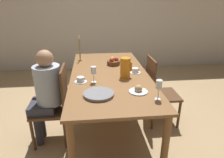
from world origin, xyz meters
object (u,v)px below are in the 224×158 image
chair_opposite (158,90)px  candlestick_tall (80,51)px  red_pitcher (125,68)px  serving_tray (99,94)px  person_seated (46,90)px  fruit_bowl (113,62)px  bread_plate (138,90)px  wine_glass_juice (159,86)px  teacup_near_person (81,80)px  chair_person_side (56,104)px  teacup_across (135,71)px  wine_glass_water (94,71)px

chair_opposite → candlestick_tall: candlestick_tall is taller
red_pitcher → serving_tray: bearing=-126.9°
person_seated → fruit_bowl: bearing=-54.9°
red_pitcher → bread_plate: (0.07, -0.42, -0.10)m
wine_glass_juice → serving_tray: (-0.56, 0.14, -0.13)m
chair_opposite → serving_tray: size_ratio=3.12×
wine_glass_juice → teacup_near_person: bearing=146.0°
person_seated → chair_person_side: bearing=-89.9°
candlestick_tall → teacup_across: bearing=-40.4°
chair_person_side → teacup_near_person: (0.31, -0.00, 0.31)m
red_pitcher → wine_glass_juice: bearing=-70.0°
wine_glass_water → wine_glass_juice: size_ratio=0.96×
wine_glass_water → bread_plate: bearing=-34.1°
wine_glass_juice → teacup_near_person: (-0.76, 0.51, -0.12)m
wine_glass_water → teacup_near_person: 0.19m
wine_glass_juice → candlestick_tall: bearing=120.0°
wine_glass_water → wine_glass_juice: wine_glass_juice is taller
red_pitcher → fruit_bowl: 0.53m
person_seated → candlestick_tall: same height
wine_glass_water → serving_tray: (0.04, -0.34, -0.13)m
wine_glass_water → fruit_bowl: size_ratio=1.02×
wine_glass_water → serving_tray: size_ratio=0.62×
bread_plate → wine_glass_water: bearing=145.9°
chair_person_side → fruit_bowl: bearing=-51.7°
wine_glass_juice → person_seated: bearing=156.2°
serving_tray → bread_plate: 0.41m
chair_opposite → wine_glass_juice: size_ratio=4.80×
person_seated → fruit_bowl: 1.06m
chair_opposite → teacup_near_person: bearing=-76.0°
red_pitcher → chair_person_side: bearing=-174.1°
person_seated → bread_plate: bearing=-108.3°
teacup_across → bread_plate: bearing=-98.9°
chair_person_side → bread_plate: size_ratio=4.90×
teacup_across → chair_person_side: bearing=-166.8°
teacup_near_person → teacup_across: (0.70, 0.24, 0.00)m
red_pitcher → wine_glass_water: bearing=-163.1°
teacup_near_person → fruit_bowl: 0.76m
red_pitcher → teacup_across: bearing=43.3°
wine_glass_water → person_seated: bearing=177.0°
chair_opposite → bread_plate: 0.79m
chair_person_side → teacup_across: (1.01, 0.24, 0.31)m
fruit_bowl → candlestick_tall: (-0.49, 0.26, 0.12)m
red_pitcher → teacup_across: red_pitcher is taller
chair_opposite → bread_plate: (-0.42, -0.59, 0.30)m
wine_glass_juice → teacup_across: 0.76m
chair_person_side → red_pitcher: red_pitcher is taller
fruit_bowl → person_seated: bearing=-144.9°
wine_glass_juice → chair_opposite: bearing=70.3°
person_seated → wine_glass_water: size_ratio=6.10×
teacup_across → chair_opposite: bearing=2.9°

